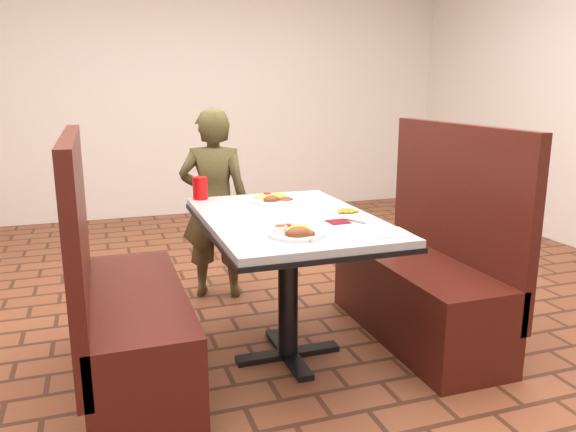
{
  "coord_description": "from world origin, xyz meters",
  "views": [
    {
      "loc": [
        -0.87,
        -2.53,
        1.38
      ],
      "look_at": [
        0.0,
        0.0,
        0.75
      ],
      "focal_mm": 35.0,
      "sensor_mm": 36.0,
      "label": 1
    }
  ],
  "objects_px": {
    "diner_person": "(215,204)",
    "plantain_plate": "(347,212)",
    "far_dinner_plate": "(274,197)",
    "booth_bench_right": "(425,279)",
    "near_dinner_plate": "(296,230)",
    "booth_bench_left": "(125,317)",
    "dining_table": "(288,235)",
    "red_tumbler": "(200,188)"
  },
  "relations": [
    {
      "from": "booth_bench_right",
      "to": "far_dinner_plate",
      "type": "distance_m",
      "value": 0.95
    },
    {
      "from": "dining_table",
      "to": "near_dinner_plate",
      "type": "distance_m",
      "value": 0.39
    },
    {
      "from": "diner_person",
      "to": "plantain_plate",
      "type": "relative_size",
      "value": 7.7
    },
    {
      "from": "booth_bench_left",
      "to": "red_tumbler",
      "type": "height_order",
      "value": "booth_bench_left"
    },
    {
      "from": "dining_table",
      "to": "diner_person",
      "type": "xyz_separation_m",
      "value": [
        -0.16,
        0.99,
        -0.03
      ]
    },
    {
      "from": "booth_bench_right",
      "to": "booth_bench_left",
      "type": "bearing_deg",
      "value": 180.0
    },
    {
      "from": "near_dinner_plate",
      "to": "booth_bench_right",
      "type": "bearing_deg",
      "value": 21.97
    },
    {
      "from": "near_dinner_plate",
      "to": "diner_person",
      "type": "bearing_deg",
      "value": 93.23
    },
    {
      "from": "red_tumbler",
      "to": "diner_person",
      "type": "bearing_deg",
      "value": 69.18
    },
    {
      "from": "dining_table",
      "to": "booth_bench_right",
      "type": "xyz_separation_m",
      "value": [
        0.8,
        0.0,
        -0.32
      ]
    },
    {
      "from": "booth_bench_right",
      "to": "near_dinner_plate",
      "type": "height_order",
      "value": "booth_bench_right"
    },
    {
      "from": "dining_table",
      "to": "red_tumbler",
      "type": "bearing_deg",
      "value": 120.89
    },
    {
      "from": "dining_table",
      "to": "plantain_plate",
      "type": "bearing_deg",
      "value": -11.25
    },
    {
      "from": "booth_bench_left",
      "to": "diner_person",
      "type": "bearing_deg",
      "value": 57.37
    },
    {
      "from": "near_dinner_plate",
      "to": "red_tumbler",
      "type": "height_order",
      "value": "red_tumbler"
    },
    {
      "from": "booth_bench_right",
      "to": "red_tumbler",
      "type": "bearing_deg",
      "value": 153.92
    },
    {
      "from": "booth_bench_left",
      "to": "booth_bench_right",
      "type": "relative_size",
      "value": 1.0
    },
    {
      "from": "dining_table",
      "to": "plantain_plate",
      "type": "xyz_separation_m",
      "value": [
        0.29,
        -0.06,
        0.11
      ]
    },
    {
      "from": "booth_bench_left",
      "to": "plantain_plate",
      "type": "relative_size",
      "value": 7.44
    },
    {
      "from": "diner_person",
      "to": "red_tumbler",
      "type": "distance_m",
      "value": 0.51
    },
    {
      "from": "diner_person",
      "to": "dining_table",
      "type": "bearing_deg",
      "value": 119.93
    },
    {
      "from": "booth_bench_left",
      "to": "far_dinner_plate",
      "type": "xyz_separation_m",
      "value": [
        0.84,
        0.35,
        0.45
      ]
    },
    {
      "from": "booth_bench_right",
      "to": "diner_person",
      "type": "relative_size",
      "value": 0.97
    },
    {
      "from": "booth_bench_left",
      "to": "diner_person",
      "type": "relative_size",
      "value": 0.97
    },
    {
      "from": "dining_table",
      "to": "diner_person",
      "type": "bearing_deg",
      "value": 99.42
    },
    {
      "from": "dining_table",
      "to": "diner_person",
      "type": "relative_size",
      "value": 0.98
    },
    {
      "from": "far_dinner_plate",
      "to": "red_tumbler",
      "type": "bearing_deg",
      "value": 151.62
    },
    {
      "from": "far_dinner_plate",
      "to": "plantain_plate",
      "type": "xyz_separation_m",
      "value": [
        0.25,
        -0.41,
        -0.01
      ]
    },
    {
      "from": "near_dinner_plate",
      "to": "booth_bench_left",
      "type": "bearing_deg",
      "value": 153.28
    },
    {
      "from": "dining_table",
      "to": "near_dinner_plate",
      "type": "bearing_deg",
      "value": -103.84
    },
    {
      "from": "dining_table",
      "to": "plantain_plate",
      "type": "distance_m",
      "value": 0.31
    },
    {
      "from": "far_dinner_plate",
      "to": "booth_bench_right",
      "type": "bearing_deg",
      "value": -24.93
    },
    {
      "from": "red_tumbler",
      "to": "far_dinner_plate",
      "type": "bearing_deg",
      "value": -28.38
    },
    {
      "from": "plantain_plate",
      "to": "far_dinner_plate",
      "type": "bearing_deg",
      "value": 121.25
    },
    {
      "from": "dining_table",
      "to": "booth_bench_right",
      "type": "bearing_deg",
      "value": 0.0
    },
    {
      "from": "diner_person",
      "to": "booth_bench_right",
      "type": "bearing_deg",
      "value": 154.7
    },
    {
      "from": "near_dinner_plate",
      "to": "red_tumbler",
      "type": "distance_m",
      "value": 0.94
    },
    {
      "from": "near_dinner_plate",
      "to": "dining_table",
      "type": "bearing_deg",
      "value": 76.16
    },
    {
      "from": "diner_person",
      "to": "near_dinner_plate",
      "type": "bearing_deg",
      "value": 113.75
    },
    {
      "from": "dining_table",
      "to": "booth_bench_left",
      "type": "xyz_separation_m",
      "value": [
        -0.8,
        0.0,
        -0.32
      ]
    },
    {
      "from": "near_dinner_plate",
      "to": "plantain_plate",
      "type": "xyz_separation_m",
      "value": [
        0.38,
        0.3,
        -0.02
      ]
    },
    {
      "from": "diner_person",
      "to": "near_dinner_plate",
      "type": "xyz_separation_m",
      "value": [
        0.08,
        -1.35,
        0.16
      ]
    }
  ]
}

